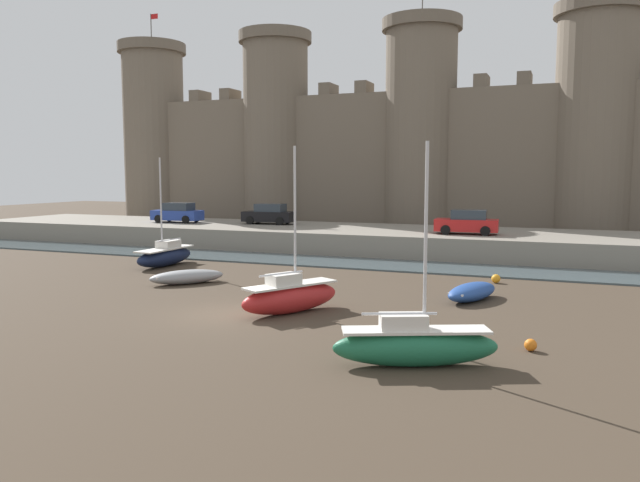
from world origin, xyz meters
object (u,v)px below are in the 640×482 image
sailboat_foreground_centre (290,296)px  mooring_buoy_near_shore (531,345)px  rowboat_near_channel_right (187,277)px  mooring_buoy_near_channel (496,279)px  sailboat_foreground_left (165,255)px  car_quay_west (178,213)px  car_quay_centre_west (467,223)px  sailboat_near_channel_left (415,344)px  car_quay_centre_east (269,214)px  rowboat_foreground_right (472,291)px

sailboat_foreground_centre → mooring_buoy_near_shore: 9.55m
rowboat_near_channel_right → mooring_buoy_near_channel: size_ratio=8.03×
mooring_buoy_near_channel → mooring_buoy_near_shore: size_ratio=1.16×
sailboat_foreground_left → mooring_buoy_near_channel: bearing=3.6°
mooring_buoy_near_channel → mooring_buoy_near_shore: bearing=-79.3°
sailboat_foreground_centre → mooring_buoy_near_shore: sailboat_foreground_centre is taller
sailboat_foreground_left → sailboat_foreground_centre: bearing=-35.8°
car_quay_west → sailboat_foreground_centre: bearing=-46.9°
mooring_buoy_near_shore → car_quay_centre_west: (-5.22, 21.71, 2.14)m
sailboat_near_channel_left → sailboat_foreground_centre: (-6.23, 5.03, 0.04)m
sailboat_foreground_centre → car_quay_west: sailboat_foreground_centre is taller
car_quay_west → sailboat_foreground_left: bearing=-58.8°
sailboat_foreground_left → mooring_buoy_near_shore: sailboat_foreground_left is taller
sailboat_foreground_centre → mooring_buoy_near_channel: (6.96, 10.11, -0.46)m
sailboat_foreground_left → car_quay_centre_west: size_ratio=1.55×
sailboat_foreground_left → mooring_buoy_near_channel: 19.35m
sailboat_near_channel_left → car_quay_centre_east: sailboat_near_channel_left is taller
rowboat_near_channel_right → sailboat_foreground_centre: 8.68m
mooring_buoy_near_shore → car_quay_centre_west: 22.43m
rowboat_foreground_right → mooring_buoy_near_channel: bearing=83.9°
car_quay_west → car_quay_centre_west: bearing=-3.5°
rowboat_near_channel_right → mooring_buoy_near_shore: 18.05m
sailboat_foreground_centre → car_quay_centre_west: bearing=78.2°
car_quay_centre_east → car_quay_centre_west: bearing=-9.7°
car_quay_centre_east → car_quay_west: size_ratio=1.00×
rowboat_foreground_right → car_quay_centre_west: (-2.37, 14.36, 1.93)m
rowboat_near_channel_right → mooring_buoy_near_shore: size_ratio=9.29×
rowboat_foreground_right → sailboat_foreground_centre: bearing=-141.2°
sailboat_near_channel_left → car_quay_west: sailboat_near_channel_left is taller
mooring_buoy_near_channel → car_quay_west: 28.82m
mooring_buoy_near_shore → car_quay_centre_east: 32.42m
car_quay_west → rowboat_near_channel_right: bearing=-54.5°
rowboat_foreground_right → rowboat_near_channel_right: bearing=-175.8°
sailboat_foreground_centre → sailboat_foreground_left: bearing=144.2°
rowboat_foreground_right → sailboat_foreground_left: 19.15m
mooring_buoy_near_channel → sailboat_foreground_centre: bearing=-124.6°
mooring_buoy_near_channel → car_quay_centre_east: (-18.86, 12.16, 2.11)m
sailboat_near_channel_left → sailboat_foreground_centre: bearing=141.1°
car_quay_centre_west → sailboat_foreground_centre: bearing=-101.8°
rowboat_near_channel_right → mooring_buoy_near_shore: bearing=-20.4°
rowboat_near_channel_right → car_quay_west: car_quay_west is taller
rowboat_foreground_right → sailboat_near_channel_left: sailboat_near_channel_left is taller
rowboat_foreground_right → car_quay_west: 30.56m
sailboat_foreground_left → mooring_buoy_near_channel: sailboat_foreground_left is taller
rowboat_foreground_right → mooring_buoy_near_shore: rowboat_foreground_right is taller
car_quay_centre_east → rowboat_foreground_right: bearing=-43.0°
mooring_buoy_near_channel → sailboat_foreground_left: bearing=-176.4°
sailboat_foreground_centre → car_quay_west: size_ratio=1.59×
mooring_buoy_near_shore → rowboat_foreground_right: bearing=111.2°
car_quay_centre_west → sailboat_near_channel_left: bearing=-85.0°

